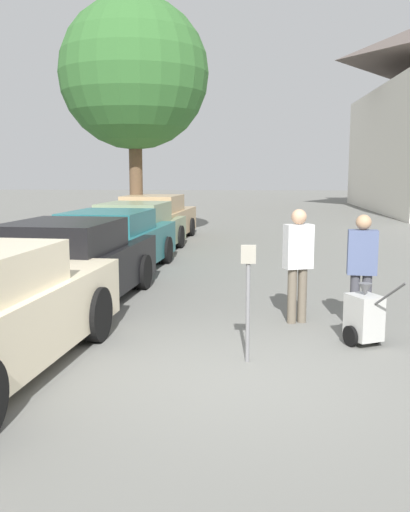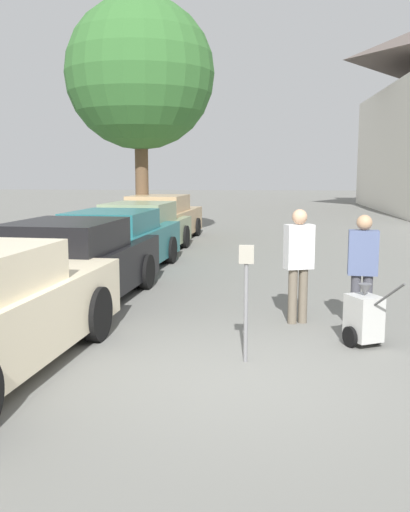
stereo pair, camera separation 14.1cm
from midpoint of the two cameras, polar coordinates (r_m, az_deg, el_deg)
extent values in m
plane|color=slate|center=(6.66, 3.93, -11.96)|extent=(120.00, 120.00, 0.00)
cylinder|color=black|center=(8.00, -10.22, -5.73)|extent=(0.24, 0.77, 0.75)
cube|color=black|center=(10.16, -12.83, -1.56)|extent=(2.27, 5.05, 0.79)
cube|color=black|center=(9.89, -13.40, 1.95)|extent=(1.80, 2.20, 0.51)
cylinder|color=black|center=(11.94, -13.98, -1.27)|extent=(0.24, 0.70, 0.69)
cylinder|color=black|center=(11.32, -5.54, -1.58)|extent=(0.24, 0.70, 0.69)
cylinder|color=black|center=(8.49, -11.10, -5.15)|extent=(0.24, 0.70, 0.69)
cube|color=#23666B|center=(13.09, -8.67, 0.81)|extent=(2.31, 5.26, 0.79)
cube|color=#23666B|center=(12.83, -9.03, 3.45)|extent=(1.83, 2.28, 0.46)
cylinder|color=black|center=(14.91, -10.04, 0.78)|extent=(0.24, 0.69, 0.68)
cylinder|color=black|center=(14.38, -3.15, 0.61)|extent=(0.24, 0.69, 0.68)
cylinder|color=black|center=(12.02, -15.24, -1.27)|extent=(0.24, 0.69, 0.68)
cylinder|color=black|center=(11.36, -6.82, -1.59)|extent=(0.24, 0.69, 0.68)
cube|color=gray|center=(15.94, -6.15, 2.11)|extent=(2.28, 4.99, 0.71)
cube|color=gray|center=(15.70, -6.38, 4.32)|extent=(1.81, 2.17, 0.55)
cylinder|color=black|center=(17.66, -7.63, 2.04)|extent=(0.24, 0.69, 0.68)
cylinder|color=black|center=(17.19, -1.80, 1.94)|extent=(0.24, 0.69, 0.68)
cylinder|color=black|center=(14.85, -11.16, 0.72)|extent=(0.24, 0.69, 0.68)
cylinder|color=black|center=(14.29, -4.29, 0.55)|extent=(0.24, 0.69, 0.68)
cube|color=tan|center=(19.02, -4.28, 3.31)|extent=(2.34, 5.08, 0.82)
cube|color=tan|center=(18.78, -4.46, 5.28)|extent=(1.86, 2.21, 0.52)
cylinder|color=black|center=(20.76, -5.75, 3.00)|extent=(0.23, 0.65, 0.64)
cylinder|color=black|center=(20.33, -0.63, 2.92)|extent=(0.23, 0.65, 0.64)
cylinder|color=black|center=(17.85, -8.42, 2.04)|extent=(0.23, 0.65, 0.64)
cylinder|color=black|center=(17.35, -2.52, 1.93)|extent=(0.23, 0.65, 0.64)
cylinder|color=slate|center=(6.99, 4.68, -5.71)|extent=(0.05, 0.05, 1.23)
cube|color=gray|center=(6.85, 4.76, 0.16)|extent=(0.18, 0.09, 0.22)
cylinder|color=#665B4C|center=(8.91, 10.21, -3.92)|extent=(0.14, 0.14, 0.85)
cylinder|color=#665B4C|center=(8.84, 9.21, -3.99)|extent=(0.14, 0.14, 0.85)
cube|color=silver|center=(8.75, 9.84, 0.93)|extent=(0.47, 0.35, 0.67)
sphere|color=tan|center=(8.70, 9.91, 3.88)|extent=(0.23, 0.23, 0.23)
cylinder|color=#3F3F47|center=(8.72, 16.35, -4.51)|extent=(0.14, 0.14, 0.83)
cylinder|color=#3F3F47|center=(8.70, 15.23, -4.48)|extent=(0.14, 0.14, 0.83)
cube|color=#4C597F|center=(8.58, 15.99, 0.32)|extent=(0.44, 0.26, 0.65)
sphere|color=tan|center=(8.53, 16.11, 3.24)|extent=(0.22, 0.22, 0.22)
cube|color=#B2B2AD|center=(7.97, 16.08, -5.94)|extent=(0.52, 0.55, 0.60)
cone|color=#59595B|center=(7.88, 16.19, -3.26)|extent=(0.18, 0.18, 0.16)
cylinder|color=#4C4C4C|center=(7.52, 18.36, -3.77)|extent=(0.29, 0.54, 0.43)
cylinder|color=black|center=(7.91, 14.78, -7.83)|extent=(0.17, 0.27, 0.28)
cylinder|color=black|center=(8.15, 17.20, -7.43)|extent=(0.17, 0.27, 0.28)
cylinder|color=brown|center=(19.37, -6.11, 6.62)|extent=(0.44, 0.44, 3.36)
sphere|color=#33662D|center=(19.60, -6.29, 17.64)|extent=(4.87, 4.87, 4.87)
camera|label=1|loc=(0.07, -89.51, 0.07)|focal=40.00mm
camera|label=2|loc=(0.07, 90.49, -0.07)|focal=40.00mm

